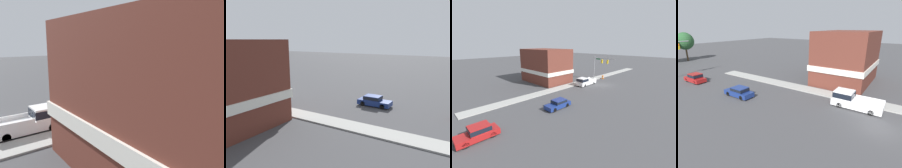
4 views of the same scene
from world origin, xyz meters
TOP-DOWN VIEW (x-y plane):
  - ground_plane at (0.00, 0.00)m, footprint 200.00×200.00m
  - sidewalk_curb at (5.70, 0.00)m, footprint 2.40×60.00m
  - near_signal_assembly at (4.13, -4.46)m, footprint 6.36×0.49m
  - car_lead at (-2.12, 17.55)m, footprint 1.75×4.35m
  - pickup_truck_parked at (3.27, 3.53)m, footprint 2.07×5.77m
  - construction_barrel at (3.90, -5.87)m, footprint 0.56×0.56m

SIDE VIEW (x-z plane):
  - ground_plane at x=0.00m, z-range 0.00..0.00m
  - sidewalk_curb at x=5.70m, z-range 0.00..0.14m
  - construction_barrel at x=3.90m, z-range 0.01..0.97m
  - car_lead at x=-2.12m, z-range 0.03..1.42m
  - pickup_truck_parked at x=3.27m, z-range -0.02..1.95m
  - near_signal_assembly at x=4.13m, z-range 1.43..8.06m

